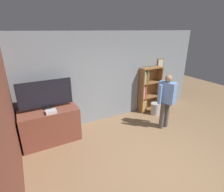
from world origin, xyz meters
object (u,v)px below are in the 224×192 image
(bookshelf, at_px, (148,90))
(person, at_px, (166,98))
(game_console, at_px, (51,112))
(waste_bin, at_px, (155,109))
(television, at_px, (46,94))

(bookshelf, bearing_deg, person, -104.95)
(game_console, height_order, person, person)
(game_console, distance_m, bookshelf, 3.35)
(bookshelf, height_order, waste_bin, bookshelf)
(game_console, relative_size, bookshelf, 0.16)
(person, distance_m, waste_bin, 1.15)
(waste_bin, bearing_deg, game_console, -178.30)
(television, relative_size, person, 0.80)
(waste_bin, bearing_deg, bookshelf, 98.78)
(waste_bin, bearing_deg, person, -115.01)
(television, height_order, game_console, television)
(television, distance_m, waste_bin, 3.57)
(bookshelf, xyz_separation_m, waste_bin, (0.06, -0.37, -0.56))
(game_console, xyz_separation_m, bookshelf, (3.32, 0.47, -0.15))
(game_console, distance_m, waste_bin, 3.45)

